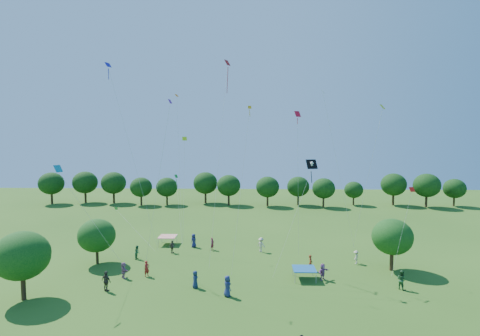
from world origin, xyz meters
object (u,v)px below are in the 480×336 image
at_px(near_tree_north, 97,236).
at_px(red_high_kite, 225,94).
at_px(tent_blue, 304,269).
at_px(near_tree_west, 22,256).
at_px(tent_red_stripe, 168,237).
at_px(pirate_kite, 311,167).
at_px(near_tree_east, 392,237).

distance_m(near_tree_north, red_high_kite, 21.11).
xyz_separation_m(tent_blue, red_high_kite, (-8.23, 6.52, 17.72)).
height_order(near_tree_west, tent_blue, near_tree_west).
relative_size(tent_red_stripe, red_high_kite, 0.10).
height_order(near_tree_north, pirate_kite, pirate_kite).
bearing_deg(red_high_kite, pirate_kite, -34.17).
distance_m(pirate_kite, red_high_kite, 13.14).
height_order(near_tree_east, tent_red_stripe, near_tree_east).
distance_m(near_tree_west, pirate_kite, 26.98).
relative_size(near_tree_west, tent_blue, 2.70).
bearing_deg(tent_red_stripe, near_tree_east, -18.75).
height_order(near_tree_west, pirate_kite, pirate_kite).
bearing_deg(near_tree_north, near_tree_west, -104.94).
xyz_separation_m(near_tree_east, tent_red_stripe, (-25.64, 8.70, -2.54)).
height_order(tent_red_stripe, red_high_kite, red_high_kite).
bearing_deg(tent_red_stripe, tent_blue, -35.54).
height_order(near_tree_west, red_high_kite, red_high_kite).
bearing_deg(near_tree_east, tent_blue, -163.43).
distance_m(near_tree_west, tent_blue, 25.45).
distance_m(near_tree_north, tent_blue, 22.63).
relative_size(near_tree_north, tent_red_stripe, 2.26).
relative_size(near_tree_east, pirate_kite, 0.52).
distance_m(tent_red_stripe, pirate_kite, 22.39).
xyz_separation_m(near_tree_west, red_high_kite, (16.47, 12.02, 14.90)).
bearing_deg(pirate_kite, tent_blue, -137.71).
bearing_deg(pirate_kite, near_tree_north, 171.79).
xyz_separation_m(near_tree_north, red_high_kite, (13.98, 2.70, 15.59)).
bearing_deg(pirate_kite, tent_red_stripe, 146.70).
distance_m(near_tree_east, red_high_kite, 23.63).
bearing_deg(red_high_kite, near_tree_north, -169.08).
relative_size(near_tree_west, red_high_kite, 0.28).
bearing_deg(near_tree_west, pirate_kite, 13.43).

